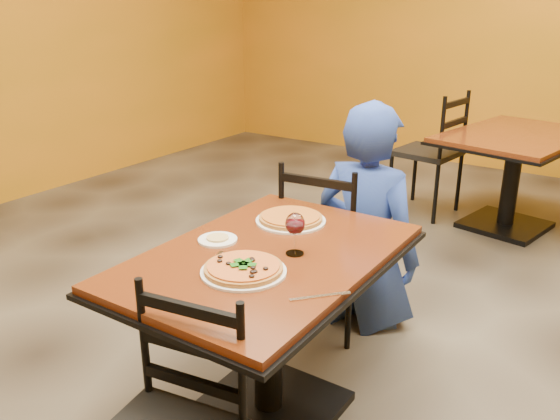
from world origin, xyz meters
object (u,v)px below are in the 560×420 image
Objects in this scene: chair_main_far at (330,244)px; diner at (368,214)px; table_second at (514,158)px; plate_main at (244,272)px; pizza_main at (243,268)px; wine_glass at (295,232)px; table_main at (268,297)px; side_plate at (218,240)px; plate_far at (291,221)px; pizza_far at (291,217)px; chair_second_left at (427,153)px.

chair_main_far is 0.26m from diner.
plate_main reaches higher than table_second.
plate_main is at bearing 0.00° from pizza_main.
wine_glass is (0.06, 0.24, 0.07)m from pizza_main.
diner is (-0.02, 0.96, 0.05)m from table_main.
plate_far is at bearing 69.04° from side_plate.
table_main is 2.82m from table_second.
chair_main_far is at bearing 100.66° from table_main.
side_plate is 0.35m from wine_glass.
chair_main_far is 3.28× the size of pizza_main.
plate_far is 1.11× the size of pizza_far.
chair_second_left reaches higher than pizza_main.
pizza_far is (-0.13, 0.52, 0.02)m from plate_main.
side_plate is (-0.09, -0.81, 0.29)m from chair_main_far.
chair_second_left reaches higher than plate_main.
chair_main_far is at bearing 13.50° from chair_second_left.
side_plate is (-0.23, -0.02, 0.20)m from table_main.
chair_second_left reaches higher than pizza_far.
pizza_far reaches higher than table_main.
diner is 4.27× the size of pizza_main.
plate_main and side_plate have the same top height.
pizza_far is (-0.10, 0.33, 0.21)m from table_main.
table_second is at bearing 78.82° from side_plate.
chair_main_far is 3.00× the size of plate_main.
chair_second_left is 5.61× the size of wine_glass.
table_main and table_second have the same top height.
chair_second_left reaches higher than plate_far.
diner is at bearing 82.40° from pizza_far.
table_second is at bearing -97.21° from diner.
chair_main_far is at bearing 95.68° from pizza_far.
plate_far is (-0.08, -0.63, 0.15)m from diner.
chair_main_far reaches higher than plate_main.
chair_second_left is 3.26× the size of plate_main.
wine_glass is at bearing -54.72° from pizza_far.
diner reaches higher than pizza_main.
chair_main_far is 3.00× the size of plate_far.
pizza_main is 1.58× the size of wine_glass.
chair_second_left is 3.02m from plate_main.
pizza_main is at bearing -81.35° from table_main.
diner reaches higher than table_main.
pizza_main reaches higher than table_second.
pizza_main is at bearing 95.63° from diner.
plate_far is at bearing 104.22° from plate_main.
chair_main_far is 0.92× the size of chair_second_left.
plate_far is 1.94× the size of side_plate.
table_main is at bearing 14.90° from chair_second_left.
pizza_main is 0.54m from pizza_far.
table_second is 3.01m from plate_main.
table_second is 2.51m from plate_far.
diner is 7.58× the size of side_plate.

